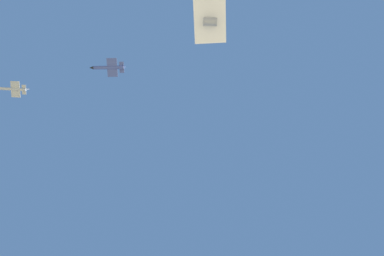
% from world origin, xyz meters
% --- Properties ---
extents(chase_jet_lead, '(15.26, 8.45, 4.00)m').
position_xyz_m(chase_jet_lead, '(96.53, 30.56, 169.73)').
color(chase_jet_lead, '#999EA3').
extents(chase_jet_right_wing, '(15.32, 8.66, 4.00)m').
position_xyz_m(chase_jet_right_wing, '(46.60, 51.10, 151.11)').
color(chase_jet_right_wing, '#38478C').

